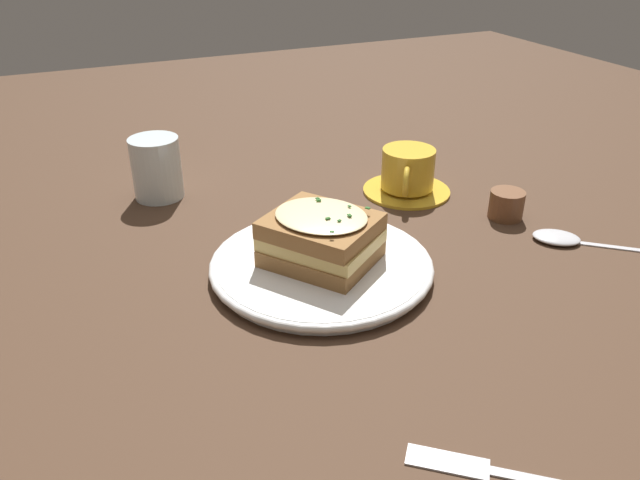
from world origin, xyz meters
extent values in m
plane|color=#473021|center=(0.00, 0.00, 0.00)|extent=(2.40, 2.40, 0.00)
cylinder|color=white|center=(0.00, 0.02, 0.01)|extent=(0.25, 0.25, 0.02)
torus|color=white|center=(0.00, 0.02, 0.01)|extent=(0.27, 0.27, 0.01)
cube|color=olive|center=(0.00, 0.02, 0.03)|extent=(0.16, 0.16, 0.02)
cube|color=#E0C16B|center=(0.00, 0.02, 0.05)|extent=(0.15, 0.16, 0.02)
cube|color=olive|center=(0.00, 0.02, 0.06)|extent=(0.16, 0.16, 0.02)
ellipsoid|color=beige|center=(0.00, 0.02, 0.08)|extent=(0.14, 0.15, 0.01)
cube|color=#2D6028|center=(0.00, 0.04, 0.08)|extent=(0.01, 0.00, 0.00)
cube|color=#2D6028|center=(-0.01, -0.01, 0.08)|extent=(0.01, 0.01, 0.00)
cube|color=#2D6028|center=(-0.03, 0.04, 0.08)|extent=(0.00, 0.01, 0.00)
cube|color=#2D6028|center=(0.01, 0.07, 0.08)|extent=(0.01, 0.01, 0.00)
cube|color=#2D6028|center=(-0.04, 0.02, 0.08)|extent=(0.00, 0.00, 0.00)
cube|color=#2D6028|center=(-0.01, 0.05, 0.08)|extent=(0.00, 0.00, 0.00)
cube|color=#2D6028|center=(-0.01, -0.02, 0.08)|extent=(0.01, 0.00, 0.00)
cube|color=#2D6028|center=(-0.05, 0.03, 0.08)|extent=(0.01, 0.01, 0.00)
cylinder|color=gold|center=(-0.22, -0.14, 0.00)|extent=(0.13, 0.13, 0.01)
cylinder|color=gold|center=(-0.22, -0.14, 0.04)|extent=(0.08, 0.08, 0.06)
cylinder|color=#381E0F|center=(-0.22, -0.14, 0.06)|extent=(0.07, 0.07, 0.00)
torus|color=gold|center=(-0.19, -0.10, 0.04)|extent=(0.03, 0.04, 0.04)
cylinder|color=silver|center=(0.13, -0.28, 0.05)|extent=(0.07, 0.07, 0.09)
cube|color=silver|center=(0.03, 0.33, 0.00)|extent=(0.07, 0.06, 0.00)
cube|color=#333335|center=(0.04, 0.33, 0.00)|extent=(0.03, 0.03, 0.00)
cube|color=#333335|center=(0.04, 0.32, 0.00)|extent=(0.03, 0.03, 0.00)
cube|color=#333335|center=(0.03, 0.32, 0.00)|extent=(0.03, 0.03, 0.00)
cube|color=silver|center=(-0.38, 0.13, 0.00)|extent=(0.10, 0.08, 0.00)
ellipsoid|color=silver|center=(-0.32, 0.08, 0.01)|extent=(0.08, 0.07, 0.01)
cylinder|color=brown|center=(-0.30, -0.01, 0.02)|extent=(0.05, 0.05, 0.04)
camera|label=1|loc=(0.27, 0.61, 0.40)|focal=35.00mm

